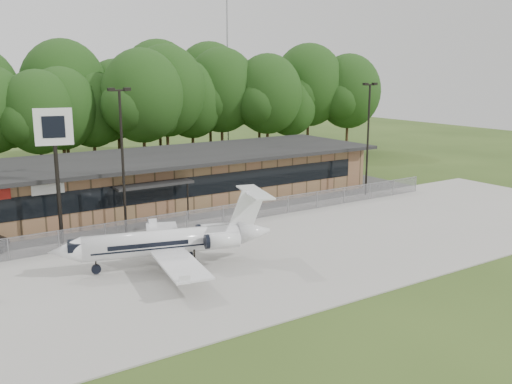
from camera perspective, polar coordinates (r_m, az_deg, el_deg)
ground at (r=30.07m, az=8.02°, el=-10.34°), size 160.00×160.00×0.00m
apron at (r=36.03m, az=-0.43°, el=-6.26°), size 64.00×18.00×0.08m
parking_lot at (r=45.71m, az=-8.30°, el=-2.37°), size 50.00×9.00×0.06m
terminal at (r=49.20m, az=-10.59°, el=1.16°), size 41.00×11.65×4.30m
fence at (r=41.62m, az=-5.69°, el=-2.70°), size 46.00×0.04×1.52m
treeline at (r=65.48m, az=-17.03°, el=8.27°), size 72.00×12.00×15.00m
radio_mast at (r=79.75m, az=-2.88°, el=13.02°), size 0.20×0.20×25.00m
light_pole_mid at (r=39.95m, az=-13.23°, el=4.02°), size 1.55×0.30×10.23m
light_pole_right at (r=52.42m, az=11.16°, el=6.02°), size 1.55×0.30×10.23m
business_jet at (r=33.72m, az=-8.50°, el=-5.01°), size 12.86×11.55×4.36m
pole_sign at (r=38.85m, az=-19.49°, el=4.78°), size 2.35×0.85×9.02m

